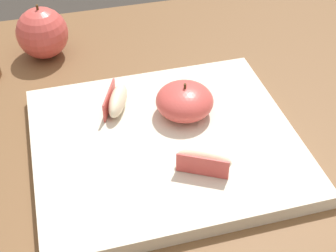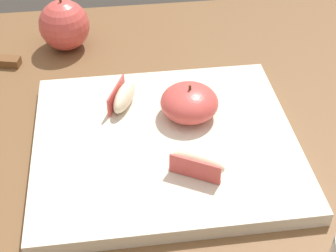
% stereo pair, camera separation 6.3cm
% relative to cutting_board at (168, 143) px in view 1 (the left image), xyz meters
% --- Properties ---
extents(dining_table, '(1.50, 0.78, 0.78)m').
position_rel_cutting_board_xyz_m(dining_table, '(-0.00, 0.03, -0.12)').
color(dining_table, brown).
rests_on(dining_table, ground_plane).
extents(cutting_board, '(0.35, 0.30, 0.02)m').
position_rel_cutting_board_xyz_m(cutting_board, '(0.00, 0.00, 0.00)').
color(cutting_board, beige).
rests_on(cutting_board, dining_table).
extents(apple_half_skin_up, '(0.08, 0.08, 0.05)m').
position_rel_cutting_board_xyz_m(apple_half_skin_up, '(0.03, 0.04, 0.03)').
color(apple_half_skin_up, '#D14C47').
rests_on(apple_half_skin_up, cutting_board).
extents(apple_wedge_right, '(0.05, 0.07, 0.03)m').
position_rel_cutting_board_xyz_m(apple_wedge_right, '(-0.05, 0.08, 0.03)').
color(apple_wedge_right, beige).
rests_on(apple_wedge_right, cutting_board).
extents(apple_wedge_front, '(0.07, 0.05, 0.03)m').
position_rel_cutting_board_xyz_m(apple_wedge_front, '(0.03, -0.07, 0.03)').
color(apple_wedge_front, beige).
rests_on(apple_wedge_front, cutting_board).
extents(whole_apple_pink_lady, '(0.09, 0.09, 0.09)m').
position_rel_cutting_board_xyz_m(whole_apple_pink_lady, '(-0.14, 0.28, 0.03)').
color(whole_apple_pink_lady, '#D14C47').
rests_on(whole_apple_pink_lady, dining_table).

